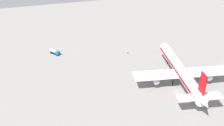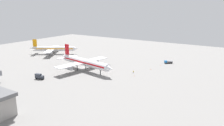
% 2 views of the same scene
% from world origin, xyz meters
% --- Properties ---
extents(ground, '(288.00, 288.00, 0.00)m').
position_xyz_m(ground, '(0.00, 0.00, 0.00)').
color(ground, gray).
extents(airplane_taxiing, '(52.67, 42.70, 16.09)m').
position_xyz_m(airplane_taxiing, '(6.74, -4.58, 5.85)').
color(airplane_taxiing, white).
rests_on(airplane_taxiing, ground).
extents(fuel_truck, '(6.19, 5.27, 2.50)m').
position_xyz_m(fuel_truck, '(49.90, 45.45, 1.39)').
color(fuel_truck, black).
rests_on(fuel_truck, ground).
extents(ground_crew_worker, '(0.52, 0.52, 1.67)m').
position_xyz_m(ground_crew_worker, '(38.62, 7.83, 0.85)').
color(ground_crew_worker, '#1E2338').
rests_on(ground_crew_worker, ground).
extents(safety_cone_near_gate, '(0.44, 0.44, 0.60)m').
position_xyz_m(safety_cone_near_gate, '(45.18, 21.92, 0.30)').
color(safety_cone_near_gate, '#EA590C').
rests_on(safety_cone_near_gate, ground).
extents(safety_cone_mid_apron, '(0.44, 0.44, 0.60)m').
position_xyz_m(safety_cone_mid_apron, '(46.88, 36.36, 0.30)').
color(safety_cone_mid_apron, '#EA590C').
rests_on(safety_cone_mid_apron, ground).
extents(safety_cone_far_side, '(0.44, 0.44, 0.60)m').
position_xyz_m(safety_cone_far_side, '(42.40, 1.80, 0.30)').
color(safety_cone_far_side, '#EA590C').
rests_on(safety_cone_far_side, ground).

